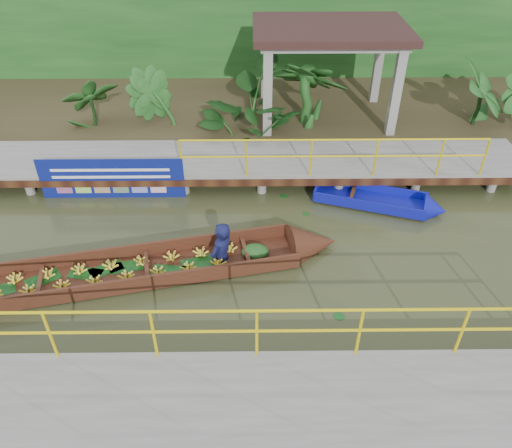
{
  "coord_description": "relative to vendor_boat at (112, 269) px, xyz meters",
  "views": [
    {
      "loc": [
        0.73,
        -8.21,
        7.16
      ],
      "look_at": [
        0.83,
        0.5,
        0.6
      ],
      "focal_mm": 35.0,
      "sensor_mm": 36.0,
      "label": 1
    }
  ],
  "objects": [
    {
      "name": "far_dock",
      "position": [
        2.16,
        3.98,
        0.22
      ],
      "size": [
        16.0,
        2.06,
        1.66
      ],
      "color": "slate",
      "rests_on": "ground"
    },
    {
      "name": "tropical_plants",
      "position": [
        4.39,
        5.85,
        1.22
      ],
      "size": [
        14.64,
        1.64,
        2.06
      ],
      "color": "#143F14",
      "rests_on": "ground"
    },
    {
      "name": "vendor_boat",
      "position": [
        0.0,
        0.0,
        0.0
      ],
      "size": [
        10.43,
        3.16,
        2.31
      ],
      "rotation": [
        0.0,
        0.0,
        0.21
      ],
      "color": "#351B0E",
      "rests_on": "ground"
    },
    {
      "name": "moored_blue_boat",
      "position": [
        6.59,
        2.43,
        -0.12
      ],
      "size": [
        3.29,
        1.78,
        0.76
      ],
      "rotation": [
        0.0,
        0.0,
        -0.32
      ],
      "color": "#0D1195",
      "rests_on": "ground"
    },
    {
      "name": "ground",
      "position": [
        2.14,
        0.55,
        -0.26
      ],
      "size": [
        80.0,
        80.0,
        0.0
      ],
      "primitive_type": "plane",
      "color": "#33351A",
      "rests_on": "ground"
    },
    {
      "name": "blue_banner",
      "position": [
        -0.62,
        3.03,
        0.3
      ],
      "size": [
        3.63,
        0.04,
        1.13
      ],
      "color": "navy",
      "rests_on": "ground"
    },
    {
      "name": "foliage_backdrop",
      "position": [
        2.14,
        10.55,
        1.74
      ],
      "size": [
        30.0,
        0.8,
        4.0
      ],
      "primitive_type": "cube",
      "color": "#143F14",
      "rests_on": "ground"
    },
    {
      "name": "near_dock",
      "position": [
        3.14,
        -3.65,
        0.04
      ],
      "size": [
        18.0,
        2.4,
        1.73
      ],
      "color": "slate",
      "rests_on": "ground"
    },
    {
      "name": "pavilion",
      "position": [
        5.14,
        6.85,
        2.56
      ],
      "size": [
        4.4,
        3.0,
        3.0
      ],
      "color": "slate",
      "rests_on": "ground"
    },
    {
      "name": "land_strip",
      "position": [
        2.14,
        8.05,
        -0.03
      ],
      "size": [
        30.0,
        8.0,
        0.45
      ],
      "primitive_type": "cube",
      "color": "#312918",
      "rests_on": "ground"
    }
  ]
}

